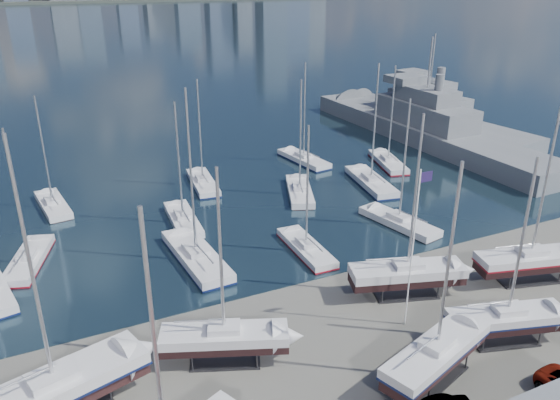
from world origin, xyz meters
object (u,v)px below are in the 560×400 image
sailboat_cradle_0 (55,390)px  naval_ship_east (423,131)px  naval_ship_west (426,117)px  flagpole (415,238)px

sailboat_cradle_0 → naval_ship_east: bearing=17.2°
naval_ship_east → naval_ship_west: naval_ship_east is taller
sailboat_cradle_0 → naval_ship_east: size_ratio=0.35×
naval_ship_west → flagpole: naval_ship_west is taller
naval_ship_west → flagpole: 64.12m
sailboat_cradle_0 → flagpole: size_ratio=1.41×
flagpole → naval_ship_east: bearing=49.8°
sailboat_cradle_0 → naval_ship_east: sailboat_cradle_0 is taller
sailboat_cradle_0 → naval_ship_west: sailboat_cradle_0 is taller
sailboat_cradle_0 → flagpole: (26.07, -1.25, 5.48)m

